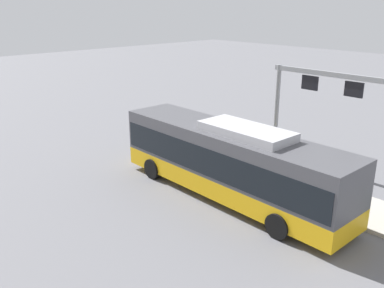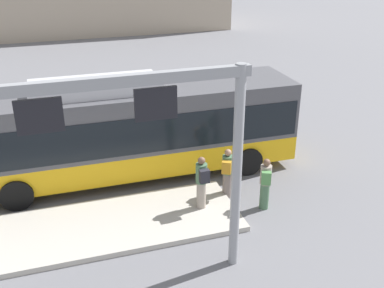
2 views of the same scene
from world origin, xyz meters
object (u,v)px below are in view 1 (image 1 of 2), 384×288
person_boarding (223,151)px  person_waiting_mid (224,143)px  bus_main (230,159)px  person_waiting_near (245,150)px

person_boarding → person_waiting_mid: same height
bus_main → person_waiting_near: bus_main is taller
bus_main → person_boarding: size_ratio=6.97×
bus_main → person_waiting_mid: bearing=-43.7°
person_waiting_near → bus_main: bearing=28.0°
person_boarding → person_waiting_near: (-1.04, -0.57, 0.16)m
person_waiting_mid → person_waiting_near: bearing=102.4°
person_waiting_near → person_waiting_mid: size_ratio=1.00×
person_waiting_near → person_waiting_mid: 1.93m
person_boarding → person_waiting_mid: (0.84, -0.97, 0.00)m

